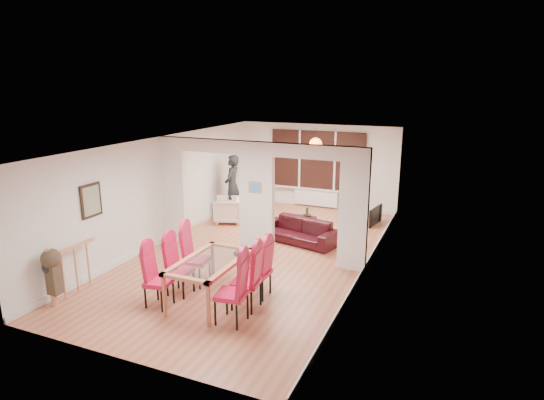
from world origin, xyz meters
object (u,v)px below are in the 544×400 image
Objects in this scene: dining_table at (211,280)px; bottle at (307,212)px; dining_chair_ra at (231,289)px; dining_chair_rc at (258,268)px; dining_chair_lc at (196,257)px; dining_chair_lb at (180,267)px; bowl at (307,216)px; coffee_table at (298,220)px; sofa at (299,231)px; armchair at (228,210)px; television at (373,215)px; dining_chair_la at (158,278)px; dining_chair_rb at (246,278)px; person at (232,186)px.

bottle is at bearing 88.53° from dining_table.
dining_chair_ra is 1.05m from dining_chair_rc.
dining_chair_lb is at bearing -104.42° from dining_chair_lc.
dining_chair_rc is at bearing -82.72° from bowl.
dining_chair_lc reaches higher than coffee_table.
sofa is at bearing 84.86° from dining_chair_ra.
armchair reaches higher than television.
dining_chair_la is 0.55× the size of sofa.
bowl is (-0.59, 5.03, -0.33)m from dining_chair_rb.
bottle is 0.13m from bowl.
dining_chair_rc is 1.16× the size of coffee_table.
dining_chair_lb is (-0.67, 0.02, 0.14)m from dining_table.
person reaches higher than dining_chair_rc.
sofa is 1.07× the size of person.
dining_table is at bearing 133.81° from dining_chair_ra.
dining_chair_lc is 1.32m from dining_chair_rc.
armchair is at bearing 6.20° from person.
bowl is (0.74, 4.53, -0.32)m from dining_chair_lc.
dining_chair_rb is at bearing 1.25° from dining_table.
dining_chair_ra is 1.26× the size of coffee_table.
dining_chair_ra is at bearing -88.69° from dining_chair_rc.
dining_chair_lb is at bearing -98.80° from bowl.
dining_chair_ra is 4.00× the size of bottle.
bowl is (0.22, 0.11, 0.14)m from coffee_table.
television is (2.46, 5.73, -0.28)m from dining_chair_lb.
dining_chair_rc reaches higher than bowl.
sofa reaches higher than television.
dining_chair_ra is 6.15m from person.
dining_chair_lb reaches higher than dining_table.
coffee_table is 3.17× the size of bottle.
bottle is at bearing 85.59° from armchair.
television is 1.82m from bowl.
dining_chair_rb reaches higher than sofa.
dining_chair_la is 1.37× the size of armchair.
dining_table reaches higher than coffee_table.
dining_table is at bearing 3.65° from armchair.
dining_chair_lb is at bearing -93.07° from sofa.
armchair is 2.23m from bottle.
coffee_table is (2.04, 0.02, -0.80)m from person.
coffee_table is at bearing 81.81° from person.
person is (-2.84, 4.39, 0.37)m from dining_chair_rc.
person reaches higher than bottle.
dining_chair_lc reaches higher than armchair.
armchair is (-2.40, 0.77, 0.07)m from sofa.
dining_chair_ra reaches higher than bowl.
dining_chair_rb is 5.68m from person.
bottle is (2.28, 0.08, -0.55)m from person.
dining_chair_rc is (1.32, 0.01, -0.03)m from dining_chair_lc.
dining_table is at bearing -91.47° from bottle.
dining_chair_la is 5.04m from armchair.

